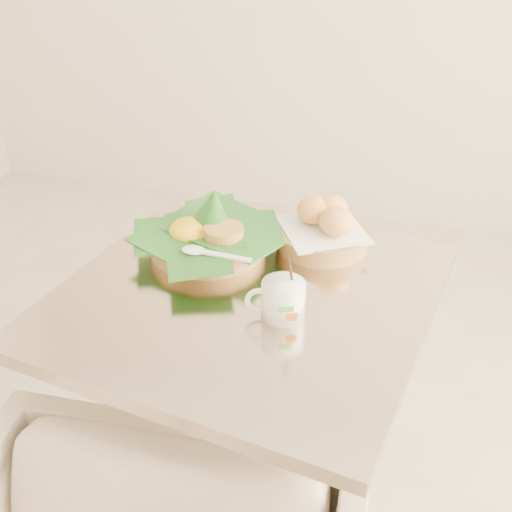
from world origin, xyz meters
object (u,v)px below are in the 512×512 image
(coffee_mug, at_px, (282,298))
(rice_basket, at_px, (208,233))
(cafe_table, at_px, (247,376))
(bread_basket, at_px, (324,228))

(coffee_mug, bearing_deg, rice_basket, 138.46)
(cafe_table, height_order, coffee_mug, coffee_mug)
(cafe_table, bearing_deg, bread_basket, 63.68)
(bread_basket, relative_size, coffee_mug, 1.65)
(cafe_table, xyz_separation_m, rice_basket, (-0.13, 0.13, 0.26))
(cafe_table, height_order, bread_basket, bread_basket)
(bread_basket, bearing_deg, rice_basket, -158.77)
(cafe_table, height_order, rice_basket, rice_basket)
(rice_basket, relative_size, bread_basket, 1.35)
(rice_basket, distance_m, coffee_mug, 0.29)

